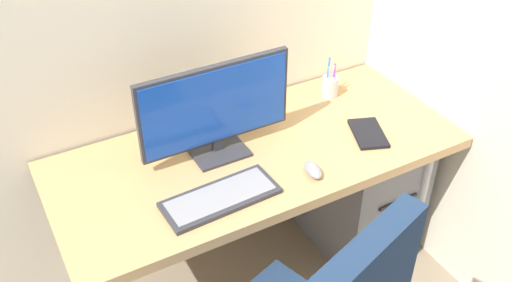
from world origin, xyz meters
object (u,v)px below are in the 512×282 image
object	(u,v)px
notebook	(368,133)
filing_cabinet	(355,186)
mouse	(313,170)
pen_holder	(330,86)
monitor	(216,109)
keyboard	(220,197)

from	to	relation	value
notebook	filing_cabinet	bearing A→B (deg)	76.07
mouse	pen_holder	xyz separation A→B (m)	(0.35, 0.41, 0.03)
monitor	filing_cabinet	bearing A→B (deg)	-3.10
monitor	pen_holder	distance (m)	0.62
mouse	notebook	world-z (taller)	mouse
mouse	pen_holder	world-z (taller)	pen_holder
filing_cabinet	keyboard	size ratio (longest dim) A/B	1.47
monitor	pen_holder	size ratio (longest dim) A/B	3.27
mouse	notebook	xyz separation A→B (m)	(0.32, 0.09, -0.01)
pen_holder	notebook	world-z (taller)	pen_holder
monitor	notebook	distance (m)	0.62
notebook	pen_holder	bearing A→B (deg)	104.78
keyboard	notebook	xyz separation A→B (m)	(0.67, 0.06, -0.00)
monitor	mouse	bearing A→B (deg)	-49.63
keyboard	monitor	bearing A→B (deg)	66.12
filing_cabinet	notebook	size ratio (longest dim) A/B	3.07
filing_cabinet	pen_holder	xyz separation A→B (m)	(-0.07, 0.16, 0.47)
filing_cabinet	keyboard	xyz separation A→B (m)	(-0.77, -0.21, 0.43)
mouse	notebook	bearing A→B (deg)	25.21
monitor	mouse	distance (m)	0.41
pen_holder	notebook	xyz separation A→B (m)	(-0.03, -0.31, -0.04)
keyboard	mouse	bearing A→B (deg)	-5.81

